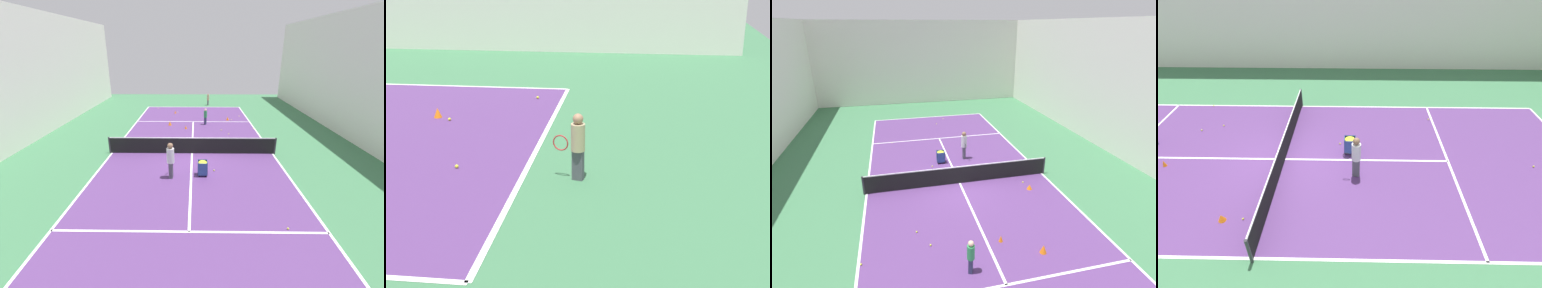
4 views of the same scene
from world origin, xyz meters
TOP-DOWN VIEW (x-y plane):
  - ground_plane at (0.00, 0.00)m, footprint 39.94×39.94m
  - court_playing_area at (0.00, 0.00)m, footprint 9.35×24.68m
  - line_sideline_left at (-4.68, 0.00)m, footprint 0.10×24.68m
  - line_sideline_right at (4.68, 0.00)m, footprint 0.10×24.68m
  - line_service_far at (0.00, 6.79)m, footprint 9.35×0.10m
  - line_centre_service at (0.00, 0.00)m, footprint 0.10×13.58m
  - hall_enclosure_left at (-10.38, 0.00)m, footprint 0.15×36.24m
  - tennis_net at (0.00, 0.00)m, footprint 9.65×0.10m
  - coach_at_net at (0.95, 2.97)m, footprint 0.38×0.69m
  - ball_cart at (-0.54, 2.71)m, footprint 0.47×0.49m
  - training_cone_1 at (3.29, -1.42)m, footprint 0.26×0.26m
  - training_cone_4 at (0.53, -4.79)m, footprint 0.17×0.17m
  - tennis_ball_1 at (-3.36, 6.62)m, footprint 0.07×0.07m
  - tennis_ball_2 at (-2.56, -3.51)m, footprint 0.07×0.07m
  - tennis_ball_3 at (-4.58, -4.81)m, footprint 0.07×0.07m
  - tennis_ball_4 at (-2.12, -4.41)m, footprint 0.07×0.07m
  - tennis_ball_6 at (-1.13, 2.25)m, footprint 0.07×0.07m
  - tennis_ball_8 at (0.32, 10.14)m, footprint 0.07×0.07m
  - tennis_ball_11 at (3.24, -0.74)m, footprint 0.07×0.07m

SIDE VIEW (x-z plane):
  - ground_plane at x=0.00m, z-range 0.00..0.00m
  - court_playing_area at x=0.00m, z-range 0.00..0.00m
  - line_sideline_left at x=-4.68m, z-range 0.00..0.01m
  - line_sideline_right at x=4.68m, z-range 0.00..0.01m
  - line_service_far at x=0.00m, z-range 0.00..0.01m
  - line_centre_service at x=0.00m, z-range 0.00..0.01m
  - tennis_ball_1 at x=-3.36m, z-range 0.00..0.07m
  - tennis_ball_2 at x=-2.56m, z-range 0.00..0.07m
  - tennis_ball_3 at x=-4.58m, z-range 0.00..0.07m
  - tennis_ball_4 at x=-2.12m, z-range 0.00..0.07m
  - tennis_ball_6 at x=-1.13m, z-range 0.00..0.07m
  - tennis_ball_8 at x=0.32m, z-range 0.00..0.07m
  - tennis_ball_11 at x=3.24m, z-range 0.00..0.07m
  - training_cone_1 at x=3.29m, z-range 0.00..0.25m
  - training_cone_4 at x=0.53m, z-range 0.00..0.27m
  - tennis_net at x=0.00m, z-range 0.02..0.99m
  - ball_cart at x=-0.54m, z-range 0.14..0.89m
  - coach_at_net at x=0.95m, z-range 0.13..1.88m
  - hall_enclosure_left at x=-10.38m, z-range 0.00..8.14m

